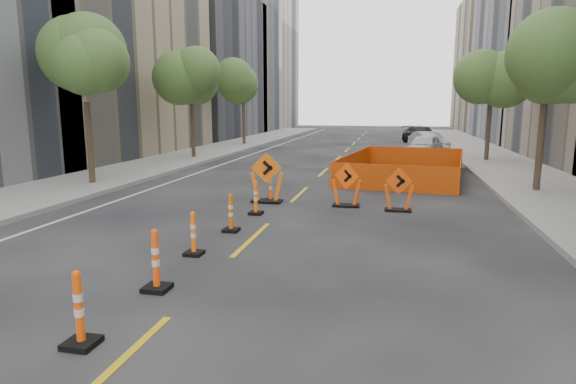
% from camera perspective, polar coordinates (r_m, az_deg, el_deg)
% --- Properties ---
extents(ground_plane, '(140.00, 140.00, 0.00)m').
position_cam_1_polar(ground_plane, '(8.18, -12.49, -12.91)').
color(ground_plane, black).
extents(sidewalk_left, '(4.00, 90.00, 0.15)m').
position_cam_1_polar(sidewalk_left, '(22.65, -20.55, 1.72)').
color(sidewalk_left, gray).
rests_on(sidewalk_left, ground).
extents(sidewalk_right, '(4.00, 90.00, 0.15)m').
position_cam_1_polar(sidewalk_right, '(19.89, 28.97, -0.02)').
color(sidewalk_right, gray).
rests_on(sidewalk_right, ground).
extents(bld_left_d, '(12.00, 16.00, 14.00)m').
position_cam_1_polar(bld_left_d, '(50.40, -11.75, 14.40)').
color(bld_left_d, '#4C4C51').
rests_on(bld_left_d, ground).
extents(bld_left_e, '(12.00, 20.00, 20.00)m').
position_cam_1_polar(bld_left_e, '(65.95, -5.82, 16.14)').
color(bld_left_e, gray).
rests_on(bld_left_e, ground).
extents(bld_right_d, '(12.00, 18.00, 20.00)m').
position_cam_1_polar(bld_right_d, '(49.43, 29.77, 16.89)').
color(bld_right_d, gray).
rests_on(bld_right_d, ground).
extents(bld_right_e, '(12.00, 14.00, 16.00)m').
position_cam_1_polar(bld_right_e, '(66.99, 24.90, 13.46)').
color(bld_right_e, tan).
rests_on(bld_right_e, ground).
extents(tree_l_b, '(2.80, 2.80, 5.95)m').
position_cam_1_polar(tree_l_b, '(20.48, -22.99, 13.23)').
color(tree_l_b, '#382B1E').
rests_on(tree_l_b, ground).
extents(tree_l_c, '(2.80, 2.80, 5.95)m').
position_cam_1_polar(tree_l_c, '(29.25, -11.42, 12.69)').
color(tree_l_c, '#382B1E').
rests_on(tree_l_c, ground).
extents(tree_l_d, '(2.80, 2.80, 5.95)m').
position_cam_1_polar(tree_l_d, '(38.62, -5.33, 12.21)').
color(tree_l_d, '#382B1E').
rests_on(tree_l_d, ground).
extents(tree_r_b, '(2.80, 2.80, 5.95)m').
position_cam_1_polar(tree_r_b, '(19.53, 28.40, 13.00)').
color(tree_r_b, '#382B1E').
rests_on(tree_r_b, ground).
extents(tree_r_c, '(2.80, 2.80, 5.95)m').
position_cam_1_polar(tree_r_c, '(29.28, 23.01, 12.09)').
color(tree_r_c, '#382B1E').
rests_on(tree_r_c, ground).
extents(channelizer_2, '(0.42, 0.42, 1.06)m').
position_cam_1_polar(channelizer_2, '(7.10, -23.54, -12.57)').
color(channelizer_2, '#F34E0A').
rests_on(channelizer_2, ground).
extents(channelizer_3, '(0.43, 0.43, 1.10)m').
position_cam_1_polar(channelizer_3, '(8.68, -15.42, -7.78)').
color(channelizer_3, '#FD4B0A').
rests_on(channelizer_3, ground).
extents(channelizer_4, '(0.38, 0.38, 0.96)m').
position_cam_1_polar(channelizer_4, '(10.52, -11.16, -4.82)').
color(channelizer_4, orange).
rests_on(channelizer_4, ground).
extents(channelizer_5, '(0.39, 0.39, 0.99)m').
position_cam_1_polar(channelizer_5, '(12.30, -6.80, -2.44)').
color(channelizer_5, '#DD5409').
rests_on(channelizer_5, ground).
extents(channelizer_6, '(0.40, 0.40, 1.01)m').
position_cam_1_polar(channelizer_6, '(14.16, -3.85, -0.66)').
color(channelizer_6, orange).
rests_on(channelizer_6, ground).
extents(channelizer_7, '(0.40, 0.40, 1.01)m').
position_cam_1_polar(channelizer_7, '(16.11, -2.08, 0.68)').
color(channelizer_7, '#E85209').
rests_on(channelizer_7, ground).
extents(chevron_sign_left, '(1.20, 0.82, 1.66)m').
position_cam_1_polar(chevron_sign_left, '(15.85, -2.54, 1.72)').
color(chevron_sign_left, '#F6630A').
rests_on(chevron_sign_left, ground).
extents(chevron_sign_center, '(1.09, 0.90, 1.41)m').
position_cam_1_polar(chevron_sign_center, '(15.32, 6.94, 0.88)').
color(chevron_sign_center, '#FF500A').
rests_on(chevron_sign_center, ground).
extents(chevron_sign_right, '(0.92, 0.59, 1.33)m').
position_cam_1_polar(chevron_sign_right, '(14.93, 12.98, 0.29)').
color(chevron_sign_right, '#EE450A').
rests_on(chevron_sign_right, ground).
extents(safety_fence, '(5.78, 8.61, 1.01)m').
position_cam_1_polar(safety_fence, '(22.26, 13.70, 3.05)').
color(safety_fence, '#FF650D').
rests_on(safety_fence, ground).
extents(parked_car_near, '(2.83, 4.52, 1.44)m').
position_cam_1_polar(parked_car_near, '(30.37, 15.87, 5.22)').
color(parked_car_near, '#BDBDBF').
rests_on(parked_car_near, ground).
extents(parked_car_mid, '(2.76, 4.30, 1.34)m').
position_cam_1_polar(parked_car_mid, '(35.13, 16.30, 5.75)').
color(parked_car_mid, '#B5B5BB').
rests_on(parked_car_mid, ground).
extents(parked_car_far, '(3.44, 5.36, 1.45)m').
position_cam_1_polar(parked_car_far, '(41.95, 15.46, 6.53)').
color(parked_car_far, black).
rests_on(parked_car_far, ground).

